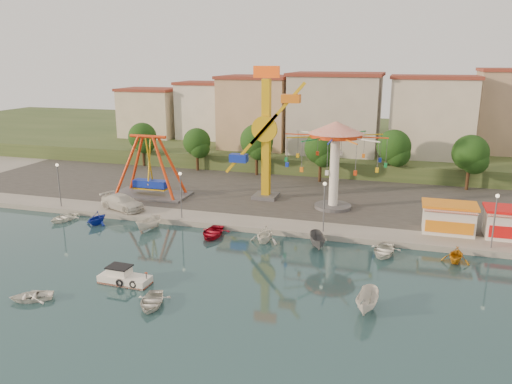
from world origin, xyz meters
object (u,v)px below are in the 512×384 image
at_px(wave_swinger, 335,145).
at_px(van, 122,202).
at_px(rowboat_a, 151,302).
at_px(cabin_motorboat, 124,278).
at_px(kamikaze_tower, 268,138).
at_px(pirate_ship_ride, 150,167).
at_px(skiff, 367,302).

bearing_deg(wave_swinger, van, -162.13).
bearing_deg(rowboat_a, cabin_motorboat, 128.80).
height_order(wave_swinger, van, wave_swinger).
bearing_deg(kamikaze_tower, rowboat_a, -92.16).
bearing_deg(pirate_ship_ride, skiff, -36.86).
xyz_separation_m(rowboat_a, van, (-14.24, 19.60, 1.10)).
bearing_deg(skiff, wave_swinger, 110.51).
relative_size(kamikaze_tower, wave_swinger, 1.42).
distance_m(pirate_ship_ride, van, 7.03).
xyz_separation_m(kamikaze_tower, rowboat_a, (-1.09, -28.97, -8.11)).
xyz_separation_m(kamikaze_tower, cabin_motorboat, (-5.22, -26.00, -8.07)).
relative_size(rowboat_a, skiff, 0.92).
relative_size(pirate_ship_ride, skiff, 2.59).
height_order(skiff, van, van).
xyz_separation_m(cabin_motorboat, van, (-10.12, 16.63, 1.06)).
bearing_deg(skiff, pirate_ship_ride, 149.44).
bearing_deg(kamikaze_tower, skiff, -60.04).
height_order(kamikaze_tower, skiff, kamikaze_tower).
height_order(wave_swinger, cabin_motorboat, wave_swinger).
bearing_deg(pirate_ship_ride, van, -92.95).
bearing_deg(rowboat_a, pirate_ship_ride, 102.78).
bearing_deg(rowboat_a, wave_swinger, 55.20).
relative_size(cabin_motorboat, skiff, 1.14).
height_order(pirate_ship_ride, rowboat_a, pirate_ship_ride).
relative_size(kamikaze_tower, skiff, 4.28).
bearing_deg(skiff, cabin_motorboat, -171.00).
distance_m(wave_swinger, rowboat_a, 29.98).
distance_m(cabin_motorboat, van, 19.49).
bearing_deg(van, cabin_motorboat, -129.17).
relative_size(cabin_motorboat, rowboat_a, 1.24).
xyz_separation_m(pirate_ship_ride, kamikaze_tower, (15.00, 2.99, 4.09)).
height_order(cabin_motorboat, skiff, skiff).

